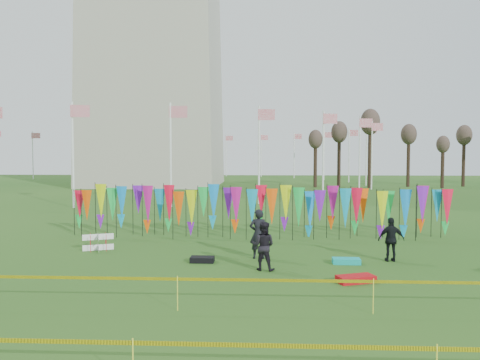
{
  "coord_description": "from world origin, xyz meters",
  "views": [
    {
      "loc": [
        0.32,
        -14.6,
        3.97
      ],
      "look_at": [
        -0.69,
        6.0,
        2.88
      ],
      "focal_mm": 35.0,
      "sensor_mm": 36.0,
      "label": 1
    }
  ],
  "objects_px": {
    "person_left": "(258,234)",
    "kite_bag_red": "(356,279)",
    "kite_bag_turquoise": "(346,261)",
    "box_kite": "(98,242)",
    "person_right": "(391,239)",
    "person_mid": "(263,246)",
    "kite_bag_black": "(202,259)"
  },
  "relations": [
    {
      "from": "person_left",
      "to": "kite_bag_red",
      "type": "bearing_deg",
      "value": 130.27
    },
    {
      "from": "kite_bag_turquoise",
      "to": "kite_bag_red",
      "type": "xyz_separation_m",
      "value": [
        -0.16,
        -2.54,
        0.01
      ]
    },
    {
      "from": "box_kite",
      "to": "kite_bag_red",
      "type": "relative_size",
      "value": 0.6
    },
    {
      "from": "box_kite",
      "to": "kite_bag_red",
      "type": "height_order",
      "value": "box_kite"
    },
    {
      "from": "person_right",
      "to": "kite_bag_red",
      "type": "relative_size",
      "value": 1.4
    },
    {
      "from": "person_mid",
      "to": "kite_bag_red",
      "type": "relative_size",
      "value": 1.44
    },
    {
      "from": "box_kite",
      "to": "person_right",
      "type": "bearing_deg",
      "value": -6.9
    },
    {
      "from": "person_mid",
      "to": "person_right",
      "type": "bearing_deg",
      "value": -148.14
    },
    {
      "from": "kite_bag_black",
      "to": "person_right",
      "type": "bearing_deg",
      "value": 3.92
    },
    {
      "from": "kite_bag_turquoise",
      "to": "kite_bag_red",
      "type": "distance_m",
      "value": 2.55
    },
    {
      "from": "box_kite",
      "to": "kite_bag_turquoise",
      "type": "height_order",
      "value": "box_kite"
    },
    {
      "from": "person_right",
      "to": "kite_bag_red",
      "type": "distance_m",
      "value": 3.63
    },
    {
      "from": "person_left",
      "to": "person_mid",
      "type": "bearing_deg",
      "value": 92.68
    },
    {
      "from": "person_mid",
      "to": "kite_bag_turquoise",
      "type": "bearing_deg",
      "value": -146.33
    },
    {
      "from": "kite_bag_red",
      "to": "person_left",
      "type": "bearing_deg",
      "value": 133.32
    },
    {
      "from": "person_mid",
      "to": "person_right",
      "type": "relative_size",
      "value": 1.02
    },
    {
      "from": "kite_bag_red",
      "to": "kite_bag_black",
      "type": "xyz_separation_m",
      "value": [
        -5.16,
        2.52,
        -0.01
      ]
    },
    {
      "from": "kite_bag_red",
      "to": "person_mid",
      "type": "bearing_deg",
      "value": 153.63
    },
    {
      "from": "box_kite",
      "to": "person_left",
      "type": "distance_m",
      "value": 6.82
    },
    {
      "from": "person_right",
      "to": "person_mid",
      "type": "bearing_deg",
      "value": 17.47
    },
    {
      "from": "box_kite",
      "to": "kite_bag_red",
      "type": "distance_m",
      "value": 10.73
    },
    {
      "from": "box_kite",
      "to": "kite_bag_black",
      "type": "distance_m",
      "value": 4.99
    },
    {
      "from": "kite_bag_turquoise",
      "to": "kite_bag_black",
      "type": "bearing_deg",
      "value": -179.78
    },
    {
      "from": "kite_bag_black",
      "to": "kite_bag_red",
      "type": "bearing_deg",
      "value": -26.06
    },
    {
      "from": "person_right",
      "to": "kite_bag_black",
      "type": "bearing_deg",
      "value": 3.22
    },
    {
      "from": "person_mid",
      "to": "kite_bag_turquoise",
      "type": "distance_m",
      "value": 3.33
    },
    {
      "from": "box_kite",
      "to": "person_left",
      "type": "height_order",
      "value": "person_left"
    },
    {
      "from": "box_kite",
      "to": "kite_bag_turquoise",
      "type": "xyz_separation_m",
      "value": [
        9.93,
        -1.88,
        -0.25
      ]
    },
    {
      "from": "person_right",
      "to": "kite_bag_red",
      "type": "height_order",
      "value": "person_right"
    },
    {
      "from": "person_mid",
      "to": "kite_bag_black",
      "type": "height_order",
      "value": "person_mid"
    },
    {
      "from": "box_kite",
      "to": "person_left",
      "type": "bearing_deg",
      "value": -9.8
    },
    {
      "from": "kite_bag_turquoise",
      "to": "kite_bag_black",
      "type": "relative_size",
      "value": 1.13
    }
  ]
}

